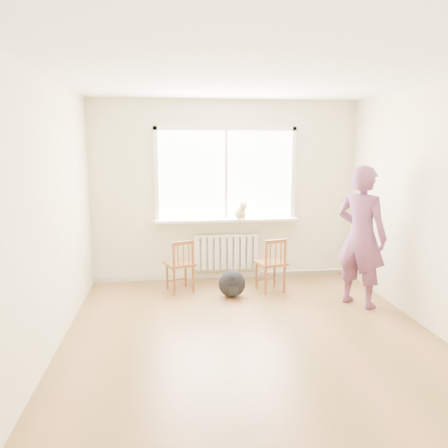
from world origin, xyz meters
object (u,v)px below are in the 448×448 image
object	(u,v)px
chair_left	(181,266)
cat	(240,211)
person	(361,237)
chair_right	(272,265)
backpack	(232,284)

from	to	relation	value
chair_left	cat	distance (m)	1.21
person	cat	size ratio (longest dim) A/B	4.09
cat	chair_right	bearing A→B (deg)	-67.93
chair_left	cat	xyz separation A→B (m)	(0.90, 0.41, 0.69)
backpack	chair_right	bearing A→B (deg)	14.52
backpack	chair_left	bearing A→B (deg)	156.02
backpack	person	bearing A→B (deg)	-17.24
backpack	cat	bearing A→B (deg)	72.84
cat	backpack	size ratio (longest dim) A/B	1.20
chair_left	person	world-z (taller)	person
chair_left	cat	world-z (taller)	cat
chair_right	backpack	bearing A→B (deg)	-0.05
person	chair_left	bearing A→B (deg)	32.50
person	backpack	world-z (taller)	person
chair_left	chair_right	world-z (taller)	chair_right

